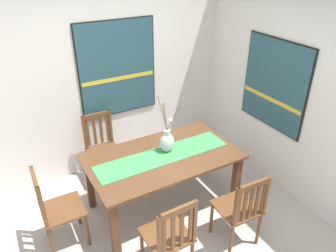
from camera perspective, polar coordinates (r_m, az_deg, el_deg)
ground_plane at (r=3.76m, az=0.19°, el=-20.60°), size 6.40×6.40×0.03m
wall_back at (r=4.42m, az=-11.94°, el=8.56°), size 6.40×0.12×2.70m
wall_side at (r=4.02m, az=24.05°, el=4.50°), size 0.12×6.40×2.70m
dining_table at (r=3.81m, az=-0.89°, el=-6.50°), size 1.73×0.99×0.74m
table_runner at (r=3.75m, az=-0.90°, el=-5.19°), size 1.59×0.36×0.01m
centerpiece_vase at (r=3.75m, az=-0.17°, el=-2.66°), size 0.25×0.19×0.75m
chair_0 at (r=3.53m, az=12.69°, el=-13.95°), size 0.44×0.44×0.91m
chair_1 at (r=4.44m, az=-11.45°, el=-3.71°), size 0.42×0.42×0.94m
chair_2 at (r=3.19m, az=0.31°, el=-18.79°), size 0.43×0.43×0.94m
chair_3 at (r=3.64m, az=-19.03°, el=-13.54°), size 0.42×0.42×0.94m
painting_on_back_wall at (r=4.40m, az=-8.85°, el=9.92°), size 1.07×0.05×1.28m
painting_on_side_wall at (r=4.26m, az=18.23°, el=6.97°), size 0.05×1.01×1.13m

